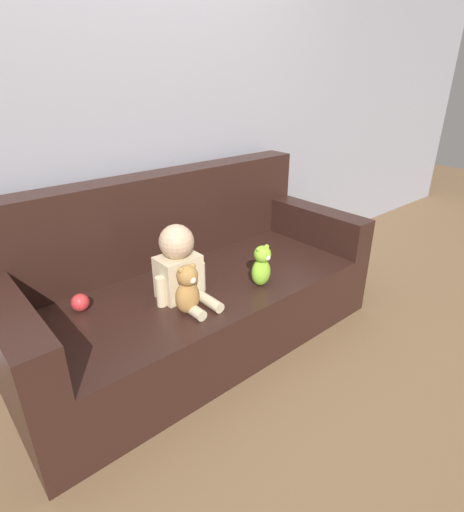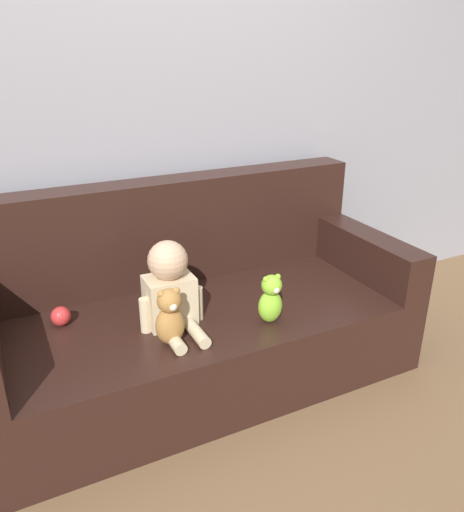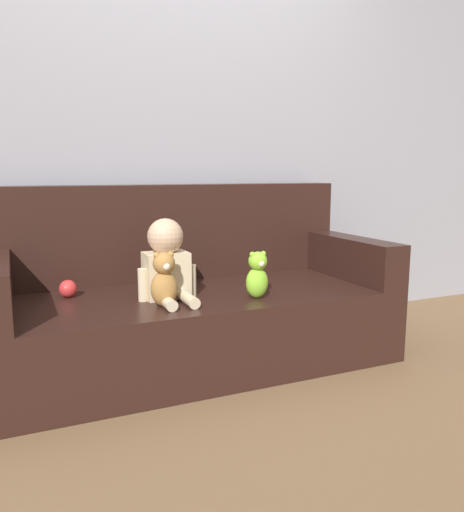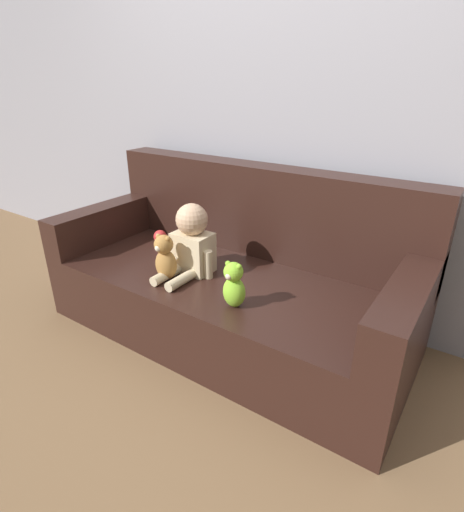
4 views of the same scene
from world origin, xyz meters
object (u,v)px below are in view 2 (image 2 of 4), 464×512
at_px(person_baby, 170,289).
at_px(teddy_bear_brown, 170,317).
at_px(couch, 194,314).
at_px(toy_ball, 61,316).
at_px(plush_toy_side, 271,299).

distance_m(person_baby, teddy_bear_brown, 0.16).
relative_size(couch, toy_ball, 23.58).
bearing_deg(toy_ball, couch, -4.29).
xyz_separation_m(plush_toy_side, toy_ball, (-0.84, 0.39, -0.07)).
bearing_deg(person_baby, plush_toy_side, -23.83).
bearing_deg(couch, toy_ball, 175.71).
distance_m(couch, plush_toy_side, 0.45).
relative_size(couch, plush_toy_side, 8.84).
bearing_deg(couch, person_baby, -135.78).
height_order(plush_toy_side, toy_ball, plush_toy_side).
relative_size(plush_toy_side, toy_ball, 2.67).
height_order(person_baby, teddy_bear_brown, person_baby).
xyz_separation_m(couch, plush_toy_side, (0.23, -0.34, 0.19)).
height_order(couch, person_baby, couch).
relative_size(person_baby, teddy_bear_brown, 1.53).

